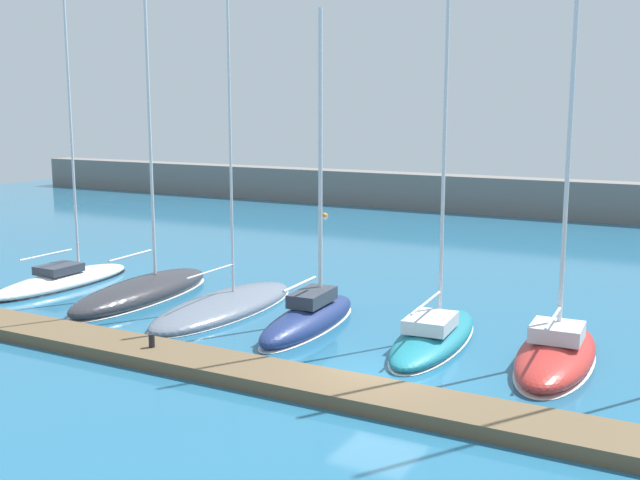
# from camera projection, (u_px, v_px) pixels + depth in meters

# --- Properties ---
(ground_plane) EXTENTS (120.00, 120.00, 0.00)m
(ground_plane) POSITION_uv_depth(u_px,v_px,m) (379.00, 378.00, 23.50)
(ground_plane) COLOR #236084
(dock_pier) EXTENTS (42.47, 2.03, 0.41)m
(dock_pier) POSITION_uv_depth(u_px,v_px,m) (351.00, 392.00, 21.78)
(dock_pier) COLOR brown
(dock_pier) RESTS_ON ground_plane
(breakwater_seawall) EXTENTS (108.00, 2.31, 2.83)m
(breakwater_seawall) POSITION_uv_depth(u_px,v_px,m) (593.00, 201.00, 55.96)
(breakwater_seawall) COLOR slate
(breakwater_seawall) RESTS_ON ground_plane
(sailboat_white_nearest) EXTENTS (2.27, 7.91, 14.89)m
(sailboat_white_nearest) POSITION_uv_depth(u_px,v_px,m) (63.00, 279.00, 35.68)
(sailboat_white_nearest) COLOR white
(sailboat_white_nearest) RESTS_ON ground_plane
(sailboat_charcoal_second) EXTENTS (3.08, 8.92, 19.03)m
(sailboat_charcoal_second) POSITION_uv_depth(u_px,v_px,m) (142.00, 290.00, 33.21)
(sailboat_charcoal_second) COLOR #2D2D33
(sailboat_charcoal_second) RESTS_ON ground_plane
(sailboat_slate_third) EXTENTS (3.03, 8.88, 17.91)m
(sailboat_slate_third) POSITION_uv_depth(u_px,v_px,m) (225.00, 306.00, 31.25)
(sailboat_slate_third) COLOR slate
(sailboat_slate_third) RESTS_ON ground_plane
(sailboat_navy_fourth) EXTENTS (2.26, 7.09, 12.02)m
(sailboat_navy_fourth) POSITION_uv_depth(u_px,v_px,m) (309.00, 317.00, 28.79)
(sailboat_navy_fourth) COLOR navy
(sailboat_navy_fourth) RESTS_ON ground_plane
(sailboat_teal_fifth) EXTENTS (2.75, 7.65, 15.52)m
(sailboat_teal_fifth) POSITION_uv_depth(u_px,v_px,m) (434.00, 334.00, 26.86)
(sailboat_teal_fifth) COLOR #19707F
(sailboat_teal_fifth) RESTS_ON ground_plane
(sailboat_red_sixth) EXTENTS (2.72, 7.18, 14.33)m
(sailboat_red_sixth) POSITION_uv_depth(u_px,v_px,m) (556.00, 351.00, 24.72)
(sailboat_red_sixth) COLOR #B72D28
(sailboat_red_sixth) RESTS_ON ground_plane
(mooring_buoy_orange) EXTENTS (0.51, 0.51, 0.51)m
(mooring_buoy_orange) POSITION_uv_depth(u_px,v_px,m) (325.00, 216.00, 58.20)
(mooring_buoy_orange) COLOR orange
(mooring_buoy_orange) RESTS_ON ground_plane
(dock_bollard) EXTENTS (0.20, 0.20, 0.44)m
(dock_bollard) POSITION_uv_depth(u_px,v_px,m) (152.00, 341.00, 25.13)
(dock_bollard) COLOR black
(dock_bollard) RESTS_ON dock_pier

